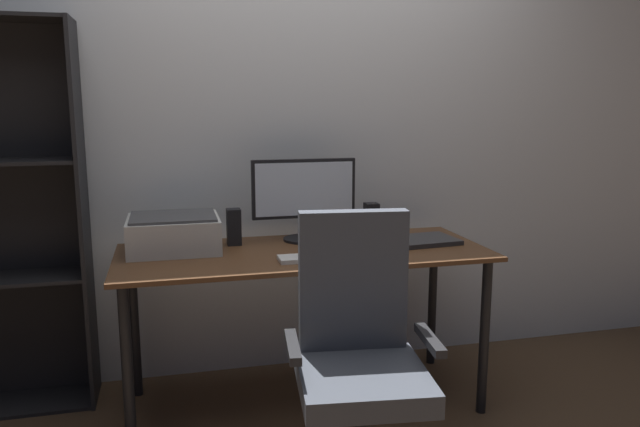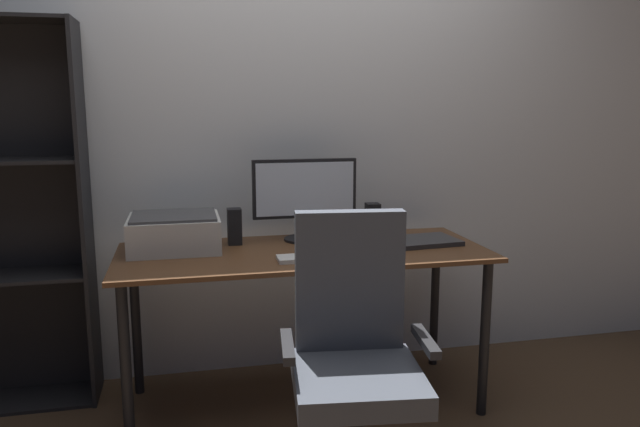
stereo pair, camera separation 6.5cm
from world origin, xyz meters
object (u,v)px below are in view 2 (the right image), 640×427
keyboard (312,258)px  office_chair (354,370)px  speaker_left (235,226)px  mouse (363,252)px  laptop (422,241)px  printer (174,232)px  coffee_mug (334,240)px  monitor (305,194)px  speaker_right (373,220)px  desk (304,268)px

keyboard → office_chair: bearing=-84.1°
speaker_left → mouse: bearing=-32.9°
laptop → printer: 1.15m
keyboard → office_chair: office_chair is taller
laptop → keyboard: bearing=-167.4°
keyboard → coffee_mug: bearing=50.8°
monitor → office_chair: 1.00m
coffee_mug → office_chair: (-0.09, -0.66, -0.32)m
laptop → printer: (-1.14, 0.13, 0.07)m
laptop → office_chair: size_ratio=0.32×
mouse → printer: printer is taller
mouse → speaker_left: speaker_left is taller
coffee_mug → office_chair: size_ratio=0.09×
monitor → coffee_mug: size_ratio=5.33×
coffee_mug → printer: size_ratio=0.23×
mouse → laptop: bearing=33.9°
speaker_right → printer: 0.95m
mouse → speaker_right: (0.15, 0.34, 0.07)m
desk → coffee_mug: 0.19m
monitor → office_chair: (0.01, -0.86, -0.51)m
office_chair → keyboard: bearing=102.5°
office_chair → laptop: bearing=59.2°
keyboard → monitor: bearing=83.8°
speaker_left → printer: (-0.27, -0.05, -0.00)m
desk → speaker_left: speaker_left is taller
laptop → speaker_left: (-0.87, 0.18, 0.07)m
laptop → printer: printer is taller
coffee_mug → laptop: bearing=2.5°
mouse → laptop: 0.38m
desk → speaker_right: (0.38, 0.19, 0.17)m
speaker_right → printer: (-0.95, -0.05, -0.00)m
speaker_right → office_chair: 0.99m
desk → coffee_mug: coffee_mug is taller
laptop → speaker_right: 0.27m
mouse → coffee_mug: 0.17m
mouse → laptop: mouse is taller
speaker_left → monitor: bearing=1.4°
desk → keyboard: (0.00, -0.17, 0.09)m
keyboard → coffee_mug: coffee_mug is taller
coffee_mug → printer: (-0.71, 0.14, 0.04)m
laptop → office_chair: (-0.52, -0.68, -0.29)m
keyboard → laptop: size_ratio=0.91×
speaker_right → printer: speaker_right is taller
desk → printer: 0.60m
monitor → speaker_right: (0.34, -0.01, -0.14)m
monitor → printer: bearing=-174.6°
mouse → speaker_right: speaker_right is taller
desk → mouse: 0.29m
speaker_left → printer: speaker_left is taller
speaker_left → printer: 0.28m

